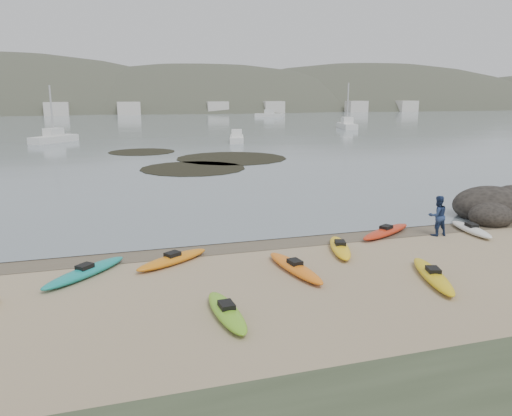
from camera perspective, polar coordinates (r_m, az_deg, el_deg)
name	(u,v)px	position (r m, az deg, el deg)	size (l,w,h in m)	color
ground	(256,241)	(21.93, 0.00, -3.82)	(600.00, 600.00, 0.00)	tan
wet_sand	(258,243)	(21.65, 0.23, -4.03)	(60.00, 60.00, 0.00)	brown
water	(112,105)	(320.22, -16.14, 11.24)	(1200.00, 1200.00, 0.00)	slate
kayaks	(277,264)	(18.57, 2.42, -6.41)	(22.41, 9.02, 0.34)	yellow
person_east	(438,216)	(24.06, 20.04, -0.84)	(0.90, 0.70, 1.85)	navy
rock_cluster	(501,212)	(29.20, 26.20, -0.40)	(5.49, 4.08, 1.97)	black
kelp_mats	(200,160)	(49.46, -6.46, 5.50)	(17.32, 22.38, 0.04)	black
moored_boats	(145,125)	(100.42, -12.62, 9.29)	(86.22, 76.62, 1.35)	silver
far_hills	(213,147)	(219.97, -4.93, 7.01)	(550.00, 135.00, 80.00)	#384235
far_town	(141,108)	(165.60, -12.96, 11.05)	(199.00, 5.00, 4.00)	beige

